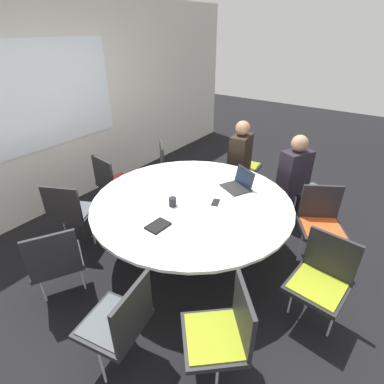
% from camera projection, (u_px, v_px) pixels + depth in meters
% --- Properties ---
extents(ground_plane, '(16.00, 16.00, 0.00)m').
position_uv_depth(ground_plane, '(192.00, 255.00, 3.47)').
color(ground_plane, black).
extents(wall_back, '(8.00, 0.07, 2.70)m').
position_uv_depth(wall_back, '(54.00, 110.00, 3.93)').
color(wall_back, silver).
rests_on(wall_back, ground_plane).
extents(conference_table, '(2.07, 2.07, 0.73)m').
position_uv_depth(conference_table, '(192.00, 207.00, 3.15)').
color(conference_table, '#B7B7BC').
rests_on(conference_table, ground_plane).
extents(chair_0, '(0.58, 0.57, 0.86)m').
position_uv_depth(chair_0, '(301.00, 182.00, 3.95)').
color(chair_0, '#262628').
rests_on(chair_0, ground_plane).
extents(chair_1, '(0.49, 0.47, 0.86)m').
position_uv_depth(chair_1, '(241.00, 162.00, 4.53)').
color(chair_1, '#262628').
rests_on(chair_1, ground_plane).
extents(chair_2, '(0.61, 0.61, 0.86)m').
position_uv_depth(chair_2, '(171.00, 166.00, 4.38)').
color(chair_2, '#262628').
rests_on(chair_2, ground_plane).
extents(chair_3, '(0.47, 0.49, 0.86)m').
position_uv_depth(chair_3, '(113.00, 180.00, 3.99)').
color(chair_3, '#262628').
rests_on(chair_3, ground_plane).
extents(chair_4, '(0.57, 0.58, 0.86)m').
position_uv_depth(chair_4, '(71.00, 210.00, 3.36)').
color(chair_4, '#262628').
rests_on(chair_4, ground_plane).
extents(chair_5, '(0.59, 0.58, 0.86)m').
position_uv_depth(chair_5, '(55.00, 259.00, 2.65)').
color(chair_5, '#262628').
rests_on(chair_5, ground_plane).
extents(chair_6, '(0.51, 0.50, 0.86)m').
position_uv_depth(chair_6, '(120.00, 320.00, 2.10)').
color(chair_6, '#262628').
rests_on(chair_6, ground_plane).
extents(chair_7, '(0.61, 0.61, 0.86)m').
position_uv_depth(chair_7, '(223.00, 330.00, 2.03)').
color(chair_7, '#262628').
rests_on(chair_7, ground_plane).
extents(chair_8, '(0.47, 0.48, 0.86)m').
position_uv_depth(chair_8, '(322.00, 277.00, 2.46)').
color(chair_8, '#262628').
rests_on(chair_8, ground_plane).
extents(chair_9, '(0.59, 0.59, 0.86)m').
position_uv_depth(chair_9, '(321.00, 220.00, 3.18)').
color(chair_9, '#262628').
rests_on(chair_9, ground_plane).
extents(person_0, '(0.42, 0.36, 1.21)m').
position_uv_depth(person_0, '(295.00, 175.00, 3.69)').
color(person_0, '#231E28').
rests_on(person_0, ground_plane).
extents(person_1, '(0.38, 0.29, 1.21)m').
position_uv_depth(person_1, '(241.00, 156.00, 4.21)').
color(person_1, '#2D2319').
rests_on(person_1, ground_plane).
extents(laptop, '(0.36, 0.38, 0.21)m').
position_uv_depth(laptop, '(239.00, 184.00, 3.33)').
color(laptop, '#232326').
rests_on(laptop, conference_table).
extents(spiral_notebook, '(0.22, 0.16, 0.02)m').
position_uv_depth(spiral_notebook, '(158.00, 226.00, 2.70)').
color(spiral_notebook, black).
rests_on(spiral_notebook, conference_table).
extents(coffee_cup, '(0.08, 0.08, 0.09)m').
position_uv_depth(coffee_cup, '(173.00, 202.00, 3.00)').
color(coffee_cup, black).
rests_on(coffee_cup, conference_table).
extents(cell_phone, '(0.16, 0.11, 0.01)m').
position_uv_depth(cell_phone, '(216.00, 202.00, 3.07)').
color(cell_phone, black).
rests_on(cell_phone, conference_table).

